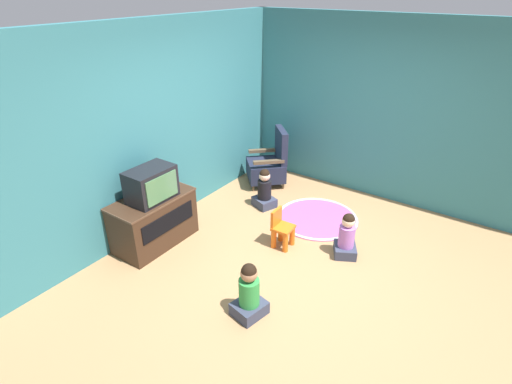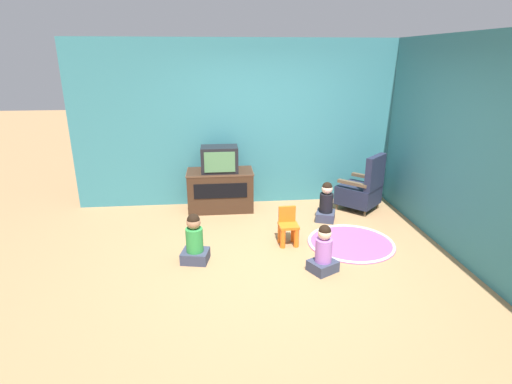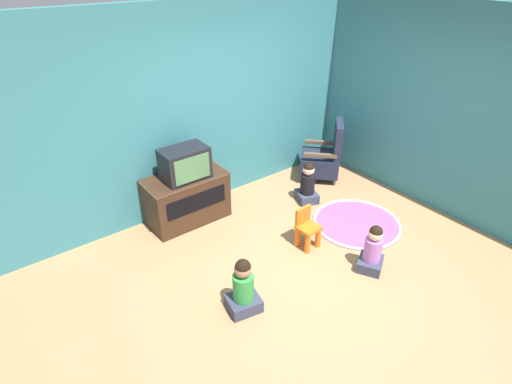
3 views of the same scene
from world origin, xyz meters
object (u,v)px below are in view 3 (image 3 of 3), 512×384
Objects in this scene: tv_cabinet at (187,198)px; child_watching_center at (308,185)px; child_watching_left at (243,289)px; television at (185,164)px; child_watching_right at (373,251)px; black_armchair at (323,158)px; yellow_kid_chair at (307,230)px.

tv_cabinet is 1.70m from child_watching_center.
television is at bearing 89.97° from child_watching_left.
black_armchair is at bearing 30.05° from child_watching_right.
child_watching_center is 1.04× the size of child_watching_right.
yellow_kid_chair is at bearing 156.39° from child_watching_center.
child_watching_left reaches higher than yellow_kid_chair.
child_watching_left is 1.07× the size of child_watching_right.
black_armchair is at bearing -5.41° from television.
child_watching_left is at bearing -14.93° from black_armchair.
yellow_kid_chair is at bearing 28.05° from child_watching_left.
television is at bearing 90.16° from child_watching_center.
television reaches higher than child_watching_left.
television is 1.81m from child_watching_left.
television is 2.44m from child_watching_right.
tv_cabinet is 1.63m from yellow_kid_chair.
tv_cabinet is 1.84× the size of television.
child_watching_right is (1.15, -2.07, -0.60)m from television.
black_armchair is (2.26, -0.26, 0.01)m from tv_cabinet.
child_watching_left is at bearing -165.68° from yellow_kid_chair.
tv_cabinet is at bearing 90.00° from television.
child_watching_center is (1.92, 1.11, -0.01)m from child_watching_left.
black_armchair reaches higher than yellow_kid_chair.
yellow_kid_chair is 0.81× the size of child_watching_left.
tv_cabinet is at bearing 90.26° from child_watching_left.
tv_cabinet is 1.76m from child_watching_left.
child_watching_center is at bearing -16.17° from black_armchair.
yellow_kid_chair is at bearing -5.90° from black_armchair.
child_watching_left is 1.54m from child_watching_right.
tv_cabinet is 1.69× the size of child_watching_left.
child_watching_center is at bearing -21.56° from tv_cabinet.
child_watching_center is (0.72, 0.74, 0.04)m from yellow_kid_chair.
black_armchair is at bearing -6.56° from tv_cabinet.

